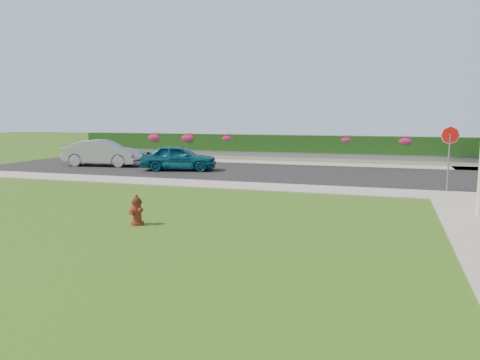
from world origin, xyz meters
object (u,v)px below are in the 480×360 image
(fire_hydrant, at_px, (137,211))
(stop_sign, at_px, (450,143))
(sedan_silver, at_px, (103,153))
(sedan_teal, at_px, (179,158))

(fire_hydrant, height_order, stop_sign, stop_sign)
(sedan_silver, bearing_deg, stop_sign, -108.89)
(sedan_silver, xyz_separation_m, stop_sign, (18.27, -3.90, 1.13))
(sedan_teal, bearing_deg, stop_sign, -118.10)
(sedan_teal, relative_size, sedan_silver, 0.88)
(fire_hydrant, relative_size, stop_sign, 0.32)
(sedan_silver, relative_size, stop_sign, 1.78)
(sedan_teal, xyz_separation_m, sedan_silver, (-5.22, 0.70, 0.07))
(fire_hydrant, height_order, sedan_silver, sedan_silver)
(stop_sign, bearing_deg, sedan_teal, -179.45)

